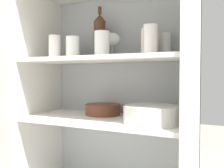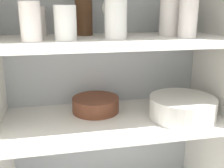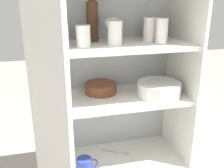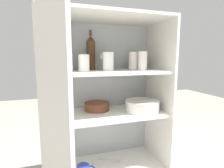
% 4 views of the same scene
% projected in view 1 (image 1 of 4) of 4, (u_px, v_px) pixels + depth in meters
% --- Properties ---
extents(cupboard_back_panel, '(0.86, 0.02, 1.34)m').
position_uv_depth(cupboard_back_panel, '(121.00, 116.00, 1.50)').
color(cupboard_back_panel, '#B2B7BC').
rests_on(cupboard_back_panel, ground_plane).
extents(cupboard_side_left, '(0.02, 0.41, 1.34)m').
position_uv_depth(cupboard_side_left, '(41.00, 115.00, 1.51)').
color(cupboard_side_left, white).
rests_on(cupboard_side_left, ground_plane).
extents(cupboard_side_right, '(0.02, 0.41, 1.34)m').
position_uv_depth(cupboard_side_right, '(191.00, 129.00, 1.13)').
color(cupboard_side_right, white).
rests_on(cupboard_side_right, ground_plane).
extents(shelf_board_middle, '(0.83, 0.38, 0.02)m').
position_uv_depth(shelf_board_middle, '(105.00, 120.00, 1.32)').
color(shelf_board_middle, white).
extents(shelf_board_upper, '(0.83, 0.38, 0.02)m').
position_uv_depth(shelf_board_upper, '(105.00, 59.00, 1.31)').
color(shelf_board_upper, white).
extents(tumbler_glass_0, '(0.08, 0.08, 0.13)m').
position_uv_depth(tumbler_glass_0, '(102.00, 44.00, 1.28)').
color(tumbler_glass_0, white).
rests_on(tumbler_glass_0, shelf_board_upper).
extents(tumbler_glass_1, '(0.06, 0.06, 0.13)m').
position_uv_depth(tumbler_glass_1, '(150.00, 40.00, 1.15)').
color(tumbler_glass_1, silver).
rests_on(tumbler_glass_1, shelf_board_upper).
extents(tumbler_glass_2, '(0.08, 0.08, 0.13)m').
position_uv_depth(tumbler_glass_2, '(149.00, 43.00, 1.24)').
color(tumbler_glass_2, silver).
rests_on(tumbler_glass_2, shelf_board_upper).
extents(tumbler_glass_3, '(0.06, 0.06, 0.11)m').
position_uv_depth(tumbler_glass_3, '(73.00, 51.00, 1.51)').
color(tumbler_glass_3, silver).
rests_on(tumbler_glass_3, shelf_board_upper).
extents(tumbler_glass_4, '(0.07, 0.07, 0.11)m').
position_uv_depth(tumbler_glass_4, '(73.00, 47.00, 1.34)').
color(tumbler_glass_4, white).
rests_on(tumbler_glass_4, shelf_board_upper).
extents(tumbler_glass_5, '(0.07, 0.07, 0.12)m').
position_uv_depth(tumbler_glass_5, '(164.00, 45.00, 1.29)').
color(tumbler_glass_5, white).
rests_on(tumbler_glass_5, shelf_board_upper).
extents(tumbler_glass_6, '(0.06, 0.06, 0.12)m').
position_uv_depth(tumbler_glass_6, '(55.00, 47.00, 1.38)').
color(tumbler_glass_6, silver).
rests_on(tumbler_glass_6, shelf_board_upper).
extents(wine_glass_0, '(0.08, 0.08, 0.13)m').
position_uv_depth(wine_glass_0, '(112.00, 40.00, 1.36)').
color(wine_glass_0, white).
rests_on(wine_glass_0, shelf_board_upper).
extents(wine_bottle, '(0.07, 0.07, 0.29)m').
position_uv_depth(wine_bottle, '(100.00, 36.00, 1.44)').
color(wine_bottle, '#4C2D19').
rests_on(wine_bottle, shelf_board_upper).
extents(plate_stack_white, '(0.25, 0.25, 0.08)m').
position_uv_depth(plate_stack_white, '(152.00, 115.00, 1.16)').
color(plate_stack_white, silver).
rests_on(plate_stack_white, shelf_board_middle).
extents(mixing_bowl_large, '(0.19, 0.19, 0.06)m').
position_uv_depth(mixing_bowl_large, '(103.00, 109.00, 1.42)').
color(mixing_bowl_large, brown).
rests_on(mixing_bowl_large, shelf_board_middle).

